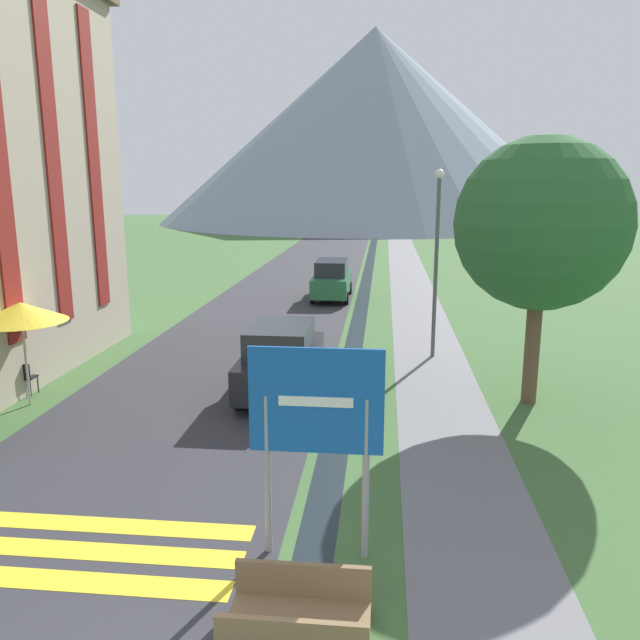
# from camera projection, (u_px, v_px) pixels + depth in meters

# --- Properties ---
(ground_plane) EXTENTS (160.00, 160.00, 0.00)m
(ground_plane) POSITION_uv_depth(u_px,v_px,m) (329.00, 317.00, 24.98)
(ground_plane) COLOR #3D6033
(road) EXTENTS (6.40, 60.00, 0.01)m
(road) POSITION_uv_depth(u_px,v_px,m) (300.00, 279.00, 34.94)
(road) COLOR #2D2D33
(road) RESTS_ON ground_plane
(footpath) EXTENTS (2.20, 60.00, 0.01)m
(footpath) POSITION_uv_depth(u_px,v_px,m) (410.00, 281.00, 34.34)
(footpath) COLOR slate
(footpath) RESTS_ON ground_plane
(drainage_channel) EXTENTS (0.60, 60.00, 0.00)m
(drainage_channel) POSITION_uv_depth(u_px,v_px,m) (366.00, 280.00, 34.57)
(drainage_channel) COLOR black
(drainage_channel) RESTS_ON ground_plane
(crosswalk_marking) EXTENTS (5.44, 1.84, 0.01)m
(crosswalk_marking) POSITION_uv_depth(u_px,v_px,m) (61.00, 549.00, 9.12)
(crosswalk_marking) COLOR yellow
(crosswalk_marking) RESTS_ON ground_plane
(mountain_distant) EXTENTS (58.98, 58.98, 25.77)m
(mountain_distant) POSITION_uv_depth(u_px,v_px,m) (374.00, 127.00, 85.79)
(mountain_distant) COLOR gray
(mountain_distant) RESTS_ON ground_plane
(road_sign) EXTENTS (1.87, 0.11, 3.09)m
(road_sign) POSITION_uv_depth(u_px,v_px,m) (316.00, 420.00, 8.58)
(road_sign) COLOR gray
(road_sign) RESTS_ON ground_plane
(footbridge) EXTENTS (1.70, 1.10, 0.65)m
(footbridge) POSITION_uv_depth(u_px,v_px,m) (298.00, 622.00, 7.29)
(footbridge) COLOR brown
(footbridge) RESTS_ON ground_plane
(parked_car_near) EXTENTS (1.85, 4.09, 1.82)m
(parked_car_near) POSITION_uv_depth(u_px,v_px,m) (281.00, 359.00, 15.73)
(parked_car_near) COLOR black
(parked_car_near) RESTS_ON ground_plane
(parked_car_far) EXTENTS (1.70, 4.31, 1.82)m
(parked_car_far) POSITION_uv_depth(u_px,v_px,m) (332.00, 279.00, 28.78)
(parked_car_far) COLOR #28663D
(parked_car_far) RESTS_ON ground_plane
(cafe_chair_far_left) EXTENTS (0.40, 0.40, 0.85)m
(cafe_chair_far_left) POSITION_uv_depth(u_px,v_px,m) (25.00, 376.00, 15.66)
(cafe_chair_far_left) COLOR black
(cafe_chair_far_left) RESTS_ON ground_plane
(cafe_umbrella_middle_yellow) EXTENTS (2.10, 2.10, 2.53)m
(cafe_umbrella_middle_yellow) POSITION_uv_depth(u_px,v_px,m) (21.00, 312.00, 14.61)
(cafe_umbrella_middle_yellow) COLOR #B7B2A8
(cafe_umbrella_middle_yellow) RESTS_ON ground_plane
(streetlamp) EXTENTS (0.28, 0.28, 5.65)m
(streetlamp) POSITION_uv_depth(u_px,v_px,m) (437.00, 249.00, 18.63)
(streetlamp) COLOR #515156
(streetlamp) RESTS_ON ground_plane
(tree_by_path) EXTENTS (4.02, 4.02, 6.35)m
(tree_by_path) POSITION_uv_depth(u_px,v_px,m) (541.00, 224.00, 14.38)
(tree_by_path) COLOR brown
(tree_by_path) RESTS_ON ground_plane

